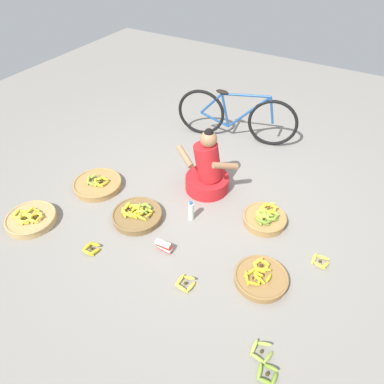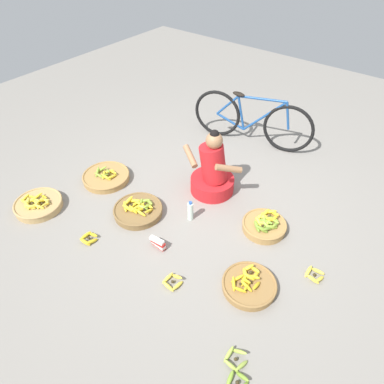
% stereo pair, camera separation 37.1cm
% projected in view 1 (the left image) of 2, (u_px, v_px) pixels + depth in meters
% --- Properties ---
extents(ground_plane, '(10.00, 10.00, 0.00)m').
position_uv_depth(ground_plane, '(201.00, 205.00, 4.08)').
color(ground_plane, gray).
extents(vendor_woman_front, '(0.74, 0.52, 0.83)m').
position_uv_depth(vendor_woman_front, '(207.00, 171.00, 4.13)').
color(vendor_woman_front, red).
rests_on(vendor_woman_front, ground).
extents(bicycle_leaning, '(1.67, 0.41, 0.73)m').
position_uv_depth(bicycle_leaning, '(236.00, 117.00, 4.93)').
color(bicycle_leaning, black).
rests_on(bicycle_leaning, ground).
extents(banana_basket_front_center, '(0.58, 0.58, 0.15)m').
position_uv_depth(banana_basket_front_center, '(98.00, 184.00, 4.29)').
color(banana_basket_front_center, '#A87F47').
rests_on(banana_basket_front_center, ground).
extents(banana_basket_near_vendor, '(0.50, 0.50, 0.15)m').
position_uv_depth(banana_basket_near_vendor, '(261.00, 278.00, 3.26)').
color(banana_basket_near_vendor, olive).
rests_on(banana_basket_near_vendor, ground).
extents(banana_basket_front_left, '(0.54, 0.54, 0.16)m').
position_uv_depth(banana_basket_front_left, '(31.00, 219.00, 3.83)').
color(banana_basket_front_left, tan).
rests_on(banana_basket_front_left, ground).
extents(banana_basket_mid_right, '(0.47, 0.47, 0.17)m').
position_uv_depth(banana_basket_mid_right, '(265.00, 218.00, 3.83)').
color(banana_basket_mid_right, '#A87F47').
rests_on(banana_basket_mid_right, ground).
extents(banana_basket_back_center, '(0.55, 0.55, 0.17)m').
position_uv_depth(banana_basket_back_center, '(137.00, 215.00, 3.88)').
color(banana_basket_back_center, brown).
rests_on(banana_basket_back_center, ground).
extents(loose_bananas_back_left, '(0.17, 0.17, 0.07)m').
position_uv_depth(loose_bananas_back_left, '(92.00, 249.00, 3.55)').
color(loose_bananas_back_left, gold).
rests_on(loose_bananas_back_left, ground).
extents(loose_bananas_back_right, '(0.26, 0.31, 0.09)m').
position_uv_depth(loose_bananas_back_right, '(264.00, 363.00, 2.69)').
color(loose_bananas_back_right, olive).
rests_on(loose_bananas_back_right, ground).
extents(loose_bananas_front_right, '(0.17, 0.18, 0.09)m').
position_uv_depth(loose_bananas_front_right, '(321.00, 262.00, 3.42)').
color(loose_bananas_front_right, yellow).
rests_on(loose_bananas_front_right, ground).
extents(loose_bananas_near_bicycle, '(0.17, 0.16, 0.09)m').
position_uv_depth(loose_bananas_near_bicycle, '(185.00, 283.00, 3.24)').
color(loose_bananas_near_bicycle, yellow).
rests_on(loose_bananas_near_bicycle, ground).
extents(water_bottle, '(0.07, 0.07, 0.25)m').
position_uv_depth(water_bottle, '(191.00, 211.00, 3.83)').
color(water_bottle, silver).
rests_on(water_bottle, ground).
extents(packet_carton_stack, '(0.18, 0.08, 0.12)m').
position_uv_depth(packet_carton_stack, '(164.00, 246.00, 3.53)').
color(packet_carton_stack, red).
rests_on(packet_carton_stack, ground).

